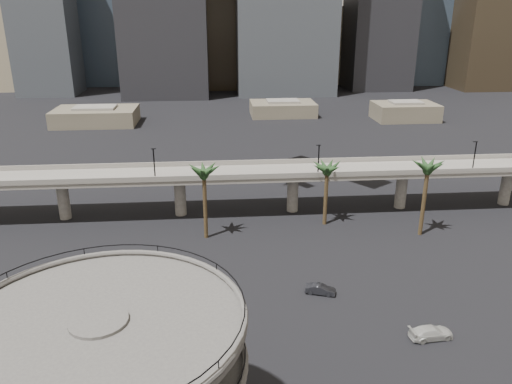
{
  "coord_description": "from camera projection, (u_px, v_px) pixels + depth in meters",
  "views": [
    {
      "loc": [
        -4.06,
        -36.14,
        37.74
      ],
      "look_at": [
        1.43,
        28.0,
        14.13
      ],
      "focal_mm": 35.0,
      "sensor_mm": 36.0,
      "label": 1
    }
  ],
  "objects": [
    {
      "name": "overpass",
      "position": [
        237.0,
        177.0,
        96.05
      ],
      "size": [
        130.0,
        9.3,
        14.7
      ],
      "color": "slate",
      "rests_on": "ground"
    },
    {
      "name": "palm_trees",
      "position": [
        320.0,
        172.0,
        86.08
      ],
      "size": [
        42.4,
        10.4,
        14.0
      ],
      "color": "#4E3C21",
      "rests_on": "ground"
    },
    {
      "name": "low_buildings",
      "position": [
        244.0,
        112.0,
        179.81
      ],
      "size": [
        135.0,
        27.5,
        6.8
      ],
      "color": "brown",
      "rests_on": "ground"
    },
    {
      "name": "skyline",
      "position": [
        251.0,
        0.0,
        236.93
      ],
      "size": [
        269.0,
        86.0,
        115.09
      ],
      "color": "gray",
      "rests_on": "ground"
    },
    {
      "name": "car_a",
      "position": [
        172.0,
        313.0,
        64.56
      ],
      "size": [
        5.2,
        3.82,
        1.65
      ],
      "primitive_type": "imported",
      "rotation": [
        0.0,
        0.0,
        1.13
      ],
      "color": "red",
      "rests_on": "ground"
    },
    {
      "name": "car_b",
      "position": [
        320.0,
        289.0,
        70.17
      ],
      "size": [
        4.5,
        2.73,
        1.4
      ],
      "primitive_type": "imported",
      "rotation": [
        0.0,
        0.0,
        1.25
      ],
      "color": "black",
      "rests_on": "ground"
    },
    {
      "name": "car_c",
      "position": [
        431.0,
        333.0,
        60.65
      ],
      "size": [
        5.65,
        2.8,
        1.58
      ],
      "primitive_type": "imported",
      "rotation": [
        0.0,
        0.0,
        1.68
      ],
      "color": "beige",
      "rests_on": "ground"
    }
  ]
}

